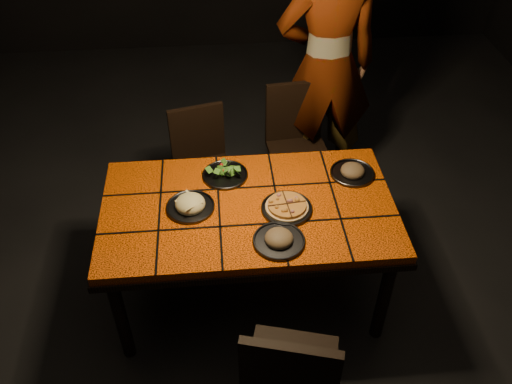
{
  "coord_description": "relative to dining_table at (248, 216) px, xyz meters",
  "views": [
    {
      "loc": [
        -0.15,
        -2.17,
        2.75
      ],
      "look_at": [
        0.04,
        0.03,
        0.82
      ],
      "focal_mm": 38.0,
      "sensor_mm": 36.0,
      "label": 1
    }
  ],
  "objects": [
    {
      "name": "chair_far_left",
      "position": [
        -0.26,
        0.81,
        -0.2
      ],
      "size": [
        0.45,
        0.45,
        0.83
      ],
      "rotation": [
        0.0,
        0.0,
        0.23
      ],
      "color": "black",
      "rests_on": "ground"
    },
    {
      "name": "diner",
      "position": [
        0.63,
        1.13,
        0.29
      ],
      "size": [
        0.71,
        0.47,
        1.92
      ],
      "primitive_type": "imported",
      "rotation": [
        0.0,
        0.0,
        3.16
      ],
      "color": "brown",
      "rests_on": "ground"
    },
    {
      "name": "plate_mushroom_b",
      "position": [
        0.62,
        0.21,
        0.1
      ],
      "size": [
        0.26,
        0.26,
        0.08
      ],
      "color": "#343439",
      "rests_on": "dining_table"
    },
    {
      "name": "chair_near",
      "position": [
        0.11,
        -0.91,
        -0.15
      ],
      "size": [
        0.51,
        0.51,
        0.92
      ],
      "rotation": [
        0.0,
        0.0,
        2.88
      ],
      "color": "black",
      "rests_on": "ground"
    },
    {
      "name": "plate_pasta",
      "position": [
        -0.31,
        0.01,
        0.1
      ],
      "size": [
        0.26,
        0.26,
        0.09
      ],
      "color": "#343439",
      "rests_on": "dining_table"
    },
    {
      "name": "chair_far_right",
      "position": [
        0.41,
        0.93,
        -0.16
      ],
      "size": [
        0.44,
        0.44,
        0.9
      ],
      "rotation": [
        0.0,
        0.0,
        0.09
      ],
      "color": "black",
      "rests_on": "ground"
    },
    {
      "name": "dining_table",
      "position": [
        0.0,
        0.0,
        0.0
      ],
      "size": [
        1.62,
        0.92,
        0.75
      ],
      "color": "#F65507",
      "rests_on": "ground"
    },
    {
      "name": "plate_mushroom_a",
      "position": [
        0.13,
        -0.29,
        0.1
      ],
      "size": [
        0.27,
        0.27,
        0.09
      ],
      "color": "#343439",
      "rests_on": "dining_table"
    },
    {
      "name": "room_shell",
      "position": [
        0.0,
        0.0,
        0.83
      ],
      "size": [
        6.04,
        7.04,
        3.08
      ],
      "color": "black",
      "rests_on": "ground"
    },
    {
      "name": "plate_salad",
      "position": [
        -0.11,
        0.26,
        0.1
      ],
      "size": [
        0.27,
        0.27,
        0.07
      ],
      "color": "#343439",
      "rests_on": "dining_table"
    },
    {
      "name": "plate_pizza",
      "position": [
        0.2,
        -0.05,
        0.1
      ],
      "size": [
        0.28,
        0.28,
        0.04
      ],
      "color": "#343439",
      "rests_on": "dining_table"
    }
  ]
}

